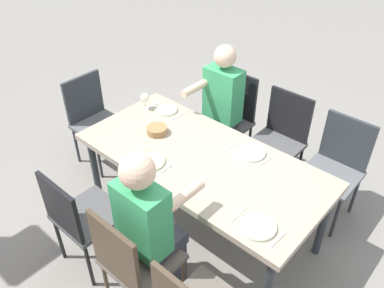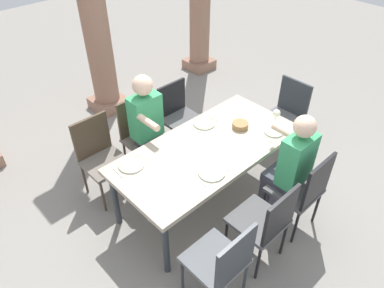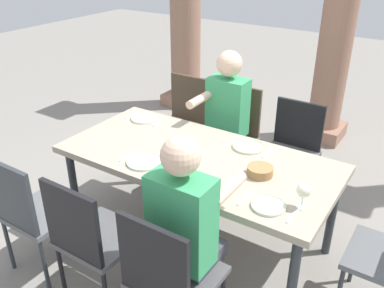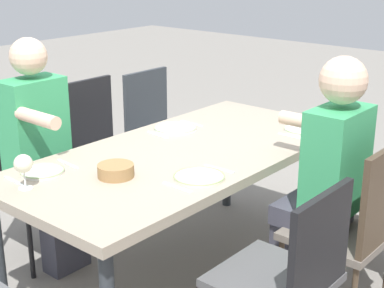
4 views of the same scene
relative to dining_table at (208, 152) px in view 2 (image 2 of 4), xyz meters
The scene contains 26 objects.
ground_plane 0.68m from the dining_table, ahead, with size 16.00×16.00×0.00m, color gray.
dining_table is the anchor object (origin of this frame).
chair_west_north 1.17m from the dining_table, 129.36° to the left, with size 0.44×0.44×0.93m.
chair_west_south 1.17m from the dining_table, 129.39° to the right, with size 0.44×0.44×0.92m.
chair_mid_north 0.93m from the dining_table, 101.56° to the left, with size 0.44×0.44×0.93m.
chair_mid_south 0.92m from the dining_table, 101.59° to the right, with size 0.44×0.44×0.94m.
chair_east_north 0.98m from the dining_table, 66.42° to the left, with size 0.44×0.44×0.90m.
chair_east_south 0.99m from the dining_table, 66.56° to the right, with size 0.44×0.44×0.95m.
chair_head_east 1.42m from the dining_table, ahead, with size 0.44×0.44×0.91m.
diner_woman_green 0.74m from the dining_table, 104.64° to the left, with size 0.34×0.50×1.30m.
diner_man_white 0.80m from the dining_table, 60.78° to the right, with size 0.35×0.49×1.30m.
stone_column_centre 2.51m from the dining_table, 83.98° to the left, with size 0.47×0.47×3.10m.
plate_0 0.78m from the dining_table, 157.13° to the left, with size 0.25×0.25×0.02m.
fork_0 0.92m from the dining_table, 160.76° to the left, with size 0.02×0.17×0.01m, color silver.
spoon_0 0.65m from the dining_table, 151.95° to the left, with size 0.02×0.17×0.01m, color silver.
plate_1 0.39m from the dining_table, 130.63° to the right, with size 0.25×0.25×0.02m.
fork_1 0.50m from the dining_table, 144.00° to the right, with size 0.02×0.17×0.01m, color silver.
spoon_1 0.31m from the dining_table, 108.77° to the right, with size 0.02×0.17×0.01m, color silver.
plate_2 0.40m from the dining_table, 50.79° to the left, with size 0.24×0.24×0.02m.
fork_2 0.33m from the dining_table, 71.75° to the left, with size 0.02×0.17×0.01m, color silver.
spoon_2 0.51m from the dining_table, 37.53° to the left, with size 0.02×0.17×0.01m, color silver.
plate_3 0.75m from the dining_table, 23.83° to the right, with size 0.21×0.21×0.02m.
wine_glass_3 0.88m from the dining_table, 13.38° to the right, with size 0.08×0.08×0.16m.
fork_3 0.61m from the dining_table, 29.54° to the right, with size 0.02×0.17×0.01m, color silver.
spoon_3 0.88m from the dining_table, 19.89° to the right, with size 0.02×0.17×0.01m, color silver.
bread_basket 0.49m from the dining_table, ahead, with size 0.17×0.17×0.06m, color #9E7547.
Camera 2 is at (-2.03, -1.91, 3.00)m, focal length 33.54 mm.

